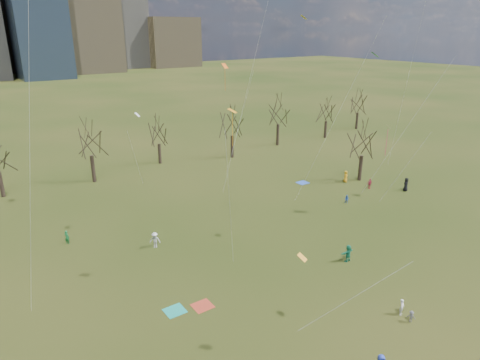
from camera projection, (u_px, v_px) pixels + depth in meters
ground at (320, 296)px, 36.43m from camera, size 500.00×500.00×0.00m
bare_tree_row at (143, 139)px, 63.19m from camera, size 113.04×29.80×9.50m
blanket_teal at (175, 311)px, 34.48m from camera, size 1.60×1.50×0.03m
blanket_navy at (303, 183)px, 63.23m from camera, size 1.60×1.50×0.03m
blanket_crimson at (203, 306)px, 35.08m from camera, size 1.60×1.50×0.03m
person_1 at (402, 307)px, 33.84m from camera, size 0.60×0.50×1.39m
person_3 at (411, 316)px, 33.05m from camera, size 0.65×0.73×0.98m
person_5 at (348, 253)px, 41.60m from camera, size 1.64×0.59×1.75m
person_6 at (406, 184)px, 59.72m from camera, size 1.12×0.98×1.92m
person_8 at (347, 199)px, 55.57m from camera, size 0.60×0.67×1.14m
person_9 at (155, 240)px, 44.25m from camera, size 1.27×1.15×1.71m
person_10 at (370, 184)px, 60.74m from camera, size 0.91×0.54×1.45m
person_12 at (346, 176)px, 63.21m from camera, size 0.88×1.02×1.76m
person_13 at (67, 237)px, 45.09m from camera, size 0.61×0.65×1.48m
kites_airborne at (258, 104)px, 43.75m from camera, size 65.36×40.09×32.80m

